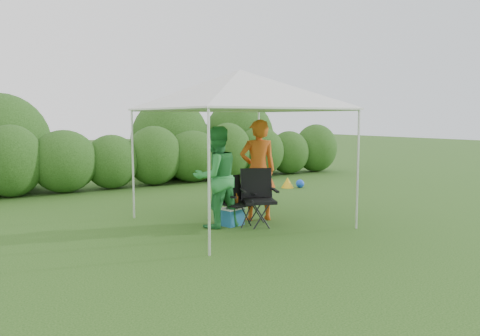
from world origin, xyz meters
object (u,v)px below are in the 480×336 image
canopy (240,90)px  chair_left (235,197)px  woman (216,177)px  chair_right (258,193)px  man (258,170)px  cooler (232,216)px

canopy → chair_left: 1.96m
woman → canopy: bearing=-178.4°
chair_right → woman: 0.84m
man → cooler: size_ratio=4.34×
canopy → chair_right: (0.21, -0.29, -1.88)m
canopy → chair_right: size_ratio=3.01×
cooler → man: bearing=-3.3°
woman → man: bearing=-176.7°
chair_left → canopy: bearing=10.2°
canopy → man: bearing=5.3°
woman → cooler: size_ratio=4.08×
chair_right → chair_left: chair_right is taller
chair_right → man: 0.56m
chair_right → woman: woman is taller
chair_right → man: bearing=78.8°
canopy → cooler: bearing=-159.4°
canopy → man: (0.44, 0.04, -1.50)m
canopy → cooler: canopy is taller
woman → cooler: bearing=168.0°
man → cooler: bearing=31.1°
canopy → man: 1.56m
chair_left → man: 0.74m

